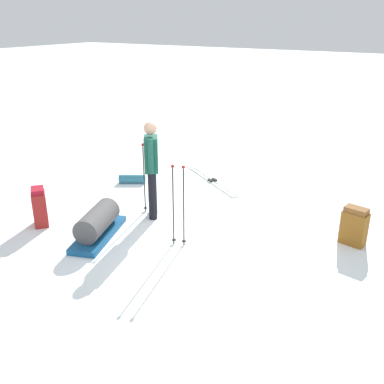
{
  "coord_description": "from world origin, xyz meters",
  "views": [
    {
      "loc": [
        -3.34,
        5.52,
        3.31
      ],
      "look_at": [
        0.0,
        0.0,
        0.7
      ],
      "focal_mm": 40.97,
      "sensor_mm": 36.0,
      "label": 1
    }
  ],
  "objects_px": {
    "ski_poles_planted_far": "(178,202)",
    "backpack_large_dark": "(354,226)",
    "gear_sled": "(98,224)",
    "ski_poles_planted_near": "(147,175)",
    "sleeping_mat_rolled": "(132,179)",
    "backpack_bright": "(40,207)",
    "skier_standing": "(152,165)",
    "ski_pair_near": "(212,181)"
  },
  "relations": [
    {
      "from": "ski_pair_near",
      "to": "ski_poles_planted_near",
      "type": "height_order",
      "value": "ski_poles_planted_near"
    },
    {
      "from": "backpack_bright",
      "to": "gear_sled",
      "type": "distance_m",
      "value": 1.14
    },
    {
      "from": "backpack_bright",
      "to": "ski_poles_planted_near",
      "type": "xyz_separation_m",
      "value": [
        -1.22,
        -1.38,
        0.38
      ]
    },
    {
      "from": "ski_poles_planted_near",
      "to": "ski_pair_near",
      "type": "bearing_deg",
      "value": -97.39
    },
    {
      "from": "backpack_large_dark",
      "to": "ski_poles_planted_near",
      "type": "distance_m",
      "value": 3.53
    },
    {
      "from": "ski_pair_near",
      "to": "backpack_bright",
      "type": "distance_m",
      "value": 3.66
    },
    {
      "from": "ski_poles_planted_near",
      "to": "backpack_large_dark",
      "type": "bearing_deg",
      "value": -169.11
    },
    {
      "from": "backpack_large_dark",
      "to": "gear_sled",
      "type": "height_order",
      "value": "backpack_large_dark"
    },
    {
      "from": "ski_poles_planted_far",
      "to": "gear_sled",
      "type": "relative_size",
      "value": 0.93
    },
    {
      "from": "backpack_bright",
      "to": "ski_poles_planted_near",
      "type": "bearing_deg",
      "value": -131.62
    },
    {
      "from": "backpack_bright",
      "to": "ski_poles_planted_far",
      "type": "xyz_separation_m",
      "value": [
        -2.36,
        -0.64,
        0.39
      ]
    },
    {
      "from": "backpack_large_dark",
      "to": "sleeping_mat_rolled",
      "type": "xyz_separation_m",
      "value": [
        4.6,
        -0.34,
        -0.21
      ]
    },
    {
      "from": "ski_pair_near",
      "to": "skier_standing",
      "type": "bearing_deg",
      "value": 88.46
    },
    {
      "from": "skier_standing",
      "to": "backpack_bright",
      "type": "distance_m",
      "value": 2.0
    },
    {
      "from": "ski_poles_planted_near",
      "to": "sleeping_mat_rolled",
      "type": "height_order",
      "value": "ski_poles_planted_near"
    },
    {
      "from": "ski_pair_near",
      "to": "ski_poles_planted_near",
      "type": "bearing_deg",
      "value": 82.61
    },
    {
      "from": "backpack_bright",
      "to": "gear_sled",
      "type": "height_order",
      "value": "backpack_bright"
    },
    {
      "from": "gear_sled",
      "to": "ski_poles_planted_far",
      "type": "bearing_deg",
      "value": -159.43
    },
    {
      "from": "gear_sled",
      "to": "sleeping_mat_rolled",
      "type": "xyz_separation_m",
      "value": [
        1.06,
        -2.21,
        -0.13
      ]
    },
    {
      "from": "backpack_bright",
      "to": "ski_poles_planted_near",
      "type": "height_order",
      "value": "ski_poles_planted_near"
    },
    {
      "from": "skier_standing",
      "to": "backpack_large_dark",
      "type": "relative_size",
      "value": 2.77
    },
    {
      "from": "backpack_bright",
      "to": "ski_poles_planted_far",
      "type": "height_order",
      "value": "ski_poles_planted_far"
    },
    {
      "from": "ski_poles_planted_far",
      "to": "backpack_large_dark",
      "type": "bearing_deg",
      "value": -148.64
    },
    {
      "from": "ski_pair_near",
      "to": "sleeping_mat_rolled",
      "type": "relative_size",
      "value": 3.19
    },
    {
      "from": "skier_standing",
      "to": "ski_pair_near",
      "type": "xyz_separation_m",
      "value": [
        -0.06,
        -2.08,
        -0.94
      ]
    },
    {
      "from": "backpack_bright",
      "to": "sleeping_mat_rolled",
      "type": "height_order",
      "value": "backpack_bright"
    },
    {
      "from": "skier_standing",
      "to": "ski_poles_planted_far",
      "type": "relative_size",
      "value": 1.31
    },
    {
      "from": "skier_standing",
      "to": "backpack_large_dark",
      "type": "xyz_separation_m",
      "value": [
        -3.24,
        -0.78,
        -0.65
      ]
    },
    {
      "from": "backpack_large_dark",
      "to": "ski_poles_planted_far",
      "type": "distance_m",
      "value": 2.73
    },
    {
      "from": "skier_standing",
      "to": "backpack_bright",
      "type": "bearing_deg",
      "value": 41.55
    },
    {
      "from": "ski_poles_planted_near",
      "to": "sleeping_mat_rolled",
      "type": "relative_size",
      "value": 2.32
    },
    {
      "from": "backpack_bright",
      "to": "gear_sled",
      "type": "relative_size",
      "value": 0.48
    },
    {
      "from": "backpack_large_dark",
      "to": "sleeping_mat_rolled",
      "type": "height_order",
      "value": "backpack_large_dark"
    },
    {
      "from": "ski_poles_planted_far",
      "to": "ski_pair_near",
      "type": "bearing_deg",
      "value": -71.89
    },
    {
      "from": "ski_poles_planted_near",
      "to": "gear_sled",
      "type": "xyz_separation_m",
      "value": [
        0.1,
        1.21,
        -0.49
      ]
    },
    {
      "from": "ski_poles_planted_near",
      "to": "gear_sled",
      "type": "distance_m",
      "value": 1.3
    },
    {
      "from": "backpack_large_dark",
      "to": "sleeping_mat_rolled",
      "type": "bearing_deg",
      "value": -4.22
    },
    {
      "from": "ski_pair_near",
      "to": "backpack_large_dark",
      "type": "distance_m",
      "value": 3.45
    },
    {
      "from": "ski_pair_near",
      "to": "backpack_large_dark",
      "type": "bearing_deg",
      "value": 157.82
    },
    {
      "from": "backpack_bright",
      "to": "skier_standing",
      "type": "bearing_deg",
      "value": -138.45
    },
    {
      "from": "skier_standing",
      "to": "backpack_large_dark",
      "type": "distance_m",
      "value": 3.4
    },
    {
      "from": "sleeping_mat_rolled",
      "to": "ski_poles_planted_near",
      "type": "bearing_deg",
      "value": 139.2
    }
  ]
}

